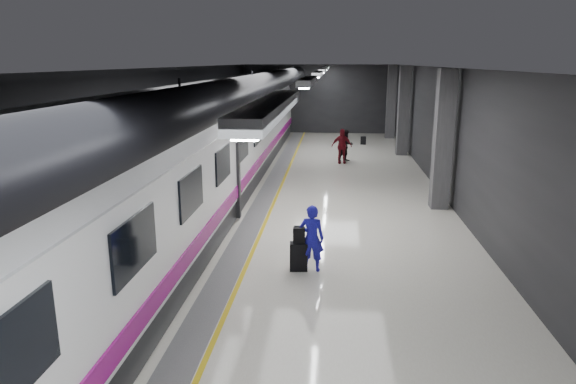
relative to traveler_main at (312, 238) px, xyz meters
name	(u,v)px	position (x,y,z in m)	size (l,w,h in m)	color
ground	(297,222)	(-0.60, 3.64, -0.78)	(40.00, 40.00, 0.00)	white
platform_hall	(291,101)	(-0.88, 4.59, 2.75)	(10.02, 40.02, 4.51)	black
train	(189,153)	(-3.84, 3.64, 1.29)	(3.05, 38.00, 4.05)	black
traveler_main	(312,238)	(0.00, 0.00, 0.00)	(0.57, 0.38, 1.57)	#221CD4
suitcase_main	(299,256)	(-0.30, -0.03, -0.45)	(0.41, 0.26, 0.67)	black
shoulder_bag	(299,235)	(-0.29, -0.02, 0.07)	(0.27, 0.15, 0.37)	black
traveler_far_a	(346,146)	(1.04, 13.53, -0.02)	(0.74, 0.58, 1.53)	black
traveler_far_b	(342,146)	(0.83, 13.01, 0.04)	(0.96, 0.40, 1.64)	maroon
suitcase_far	(363,140)	(2.16, 18.80, -0.55)	(0.32, 0.21, 0.47)	black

